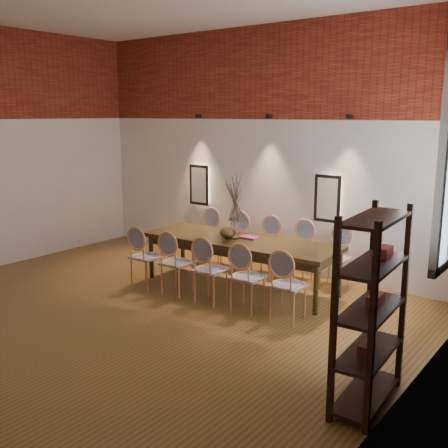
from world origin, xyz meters
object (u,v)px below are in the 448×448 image
Objects in this scene: chair_near_b at (177,263)px; chair_near_c at (211,269)px; chair_near_e at (288,285)px; bowl at (228,232)px; chair_near_a at (146,256)px; chair_far_d at (299,252)px; chair_near_d at (248,277)px; chair_far_c at (265,247)px; shelving_rack at (371,310)px; book at (249,237)px; chair_far_e at (335,258)px; vase at (235,229)px; dining_table at (240,263)px; chair_far_a at (205,237)px; chair_far_b at (234,242)px.

chair_near_b is 0.60m from chair_near_c.
chair_near_e is 1.61m from bowl.
chair_near_a and chair_far_d have the same top height.
bowl is at bearing 152.96° from chair_near_e.
chair_near_d is 3.92× the size of bowl.
chair_near_a and chair_near_b have the same top height.
chair_near_d is 0.60m from chair_near_e.
chair_far_c is at bearing 79.97° from bowl.
bowl is at bearing 105.22° from chair_near_c.
book is at bearing 138.96° from shelving_rack.
bowl is (-0.75, -0.86, 0.37)m from chair_far_d.
chair_near_b is at bearing 40.21° from chair_far_e.
vase is 0.13m from bowl.
book is 0.14× the size of shelving_rack.
chair_far_d is (0.56, 0.80, 0.09)m from dining_table.
chair_far_c is at bearing 132.54° from shelving_rack.
bowl is at bearing 138.13° from chair_near_d.
dining_table is 3.21× the size of chair_far_e.
chair_near_c is 3.62× the size of book.
book is (1.32, -0.57, 0.30)m from chair_far_a.
chair_far_a is at bearing 156.65° from book.
chair_near_e is 1.00× the size of chair_far_e.
chair_far_c is at bearing 90.00° from dining_table.
chair_far_a is (-1.25, 0.69, 0.09)m from dining_table.
chair_far_c is (-0.69, 1.49, 0.00)m from chair_near_d.
chair_far_d is 0.52× the size of shelving_rack.
chair_near_b is at bearing 111.52° from chair_far_a.
chair_far_a is 0.60m from chair_far_b.
chair_far_a is 3.62× the size of book.
chair_near_e is (1.20, 0.07, 0.00)m from chair_near_c.
dining_table is at bearing 141.32° from shelving_rack.
chair_near_c is at bearing 180.00° from chair_near_e.
vase reaches higher than chair_far_e.
chair_near_b is at bearing -124.50° from book.
dining_table is at bearing 17.82° from bowl.
chair_far_a is at bearing 139.79° from chair_near_d.
chair_far_a is at bearing 0.00° from chair_far_b.
chair_far_e is at bearing 32.38° from chair_near_a.
chair_far_b is at bearing 128.26° from dining_table.
chair_far_a is 1.00× the size of chair_far_e.
chair_far_a is 1.00× the size of chair_far_d.
chair_far_c is 3.13× the size of vase.
chair_far_e is 3.13× the size of vase.
vase reaches higher than chair_near_b.
chair_near_b is 0.90m from bowl.
shelving_rack reaches higher than bowl.
vase is (0.55, -0.73, 0.43)m from chair_far_b.
chair_far_c is 0.92m from bowl.
chair_near_d reaches higher than bowl.
chair_far_b is 1.21m from chair_far_d.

